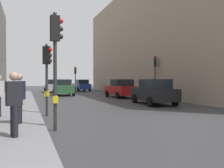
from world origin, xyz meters
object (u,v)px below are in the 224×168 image
pedestrian_in_dark_coat (14,101)px  traffic_light_mid_street (155,69)px  traffic_light_far_median (75,75)px  car_red_sedan (121,88)px  traffic_light_near_right (47,66)px  pedestrian_with_grey_backpack (18,95)px  car_blue_van (81,85)px  car_dark_suv (154,92)px  traffic_light_near_left (56,50)px  car_green_estate (63,87)px  car_silver_hatchback (52,86)px

pedestrian_in_dark_coat → traffic_light_mid_street: bearing=46.2°
traffic_light_far_median → car_red_sedan: (2.56, -9.55, -1.51)m
traffic_light_far_median → traffic_light_near_right: bearing=-105.0°
pedestrian_with_grey_backpack → car_blue_van: bearing=72.8°
traffic_light_mid_street → car_blue_van: traffic_light_mid_street is taller
traffic_light_far_median → car_dark_suv: 16.46m
car_red_sedan → pedestrian_in_dark_coat: bearing=-122.2°
car_red_sedan → car_dark_suv: size_ratio=0.99×
traffic_light_near_left → car_green_estate: size_ratio=0.94×
traffic_light_near_left → traffic_light_far_median: bearing=77.2°
car_red_sedan → traffic_light_near_left: bearing=-120.5°
traffic_light_near_right → pedestrian_with_grey_backpack: (-1.22, -2.51, -1.18)m
car_dark_suv → pedestrian_in_dark_coat: bearing=-139.1°
car_green_estate → traffic_light_near_right: bearing=-101.1°
traffic_light_far_median → pedestrian_with_grey_backpack: 22.61m
traffic_light_far_median → pedestrian_in_dark_coat: size_ratio=1.96×
pedestrian_with_grey_backpack → pedestrian_in_dark_coat: 2.08m
traffic_light_mid_street → car_dark_suv: (-2.54, -4.20, -1.78)m
traffic_light_mid_street → pedestrian_with_grey_backpack: traffic_light_mid_street is taller
traffic_light_far_median → traffic_light_mid_street: 12.97m
traffic_light_mid_street → car_green_estate: (-7.08, 7.68, -1.78)m
car_blue_van → pedestrian_with_grey_backpack: (-8.24, -26.55, 0.29)m
car_red_sedan → car_green_estate: bearing=132.5°
pedestrian_with_grey_backpack → pedestrian_in_dark_coat: (-0.03, -2.08, -0.03)m
traffic_light_near_left → pedestrian_with_grey_backpack: traffic_light_near_left is taller
traffic_light_near_left → car_red_sedan: (7.68, 13.04, -1.84)m
car_silver_hatchback → pedestrian_in_dark_coat: size_ratio=2.39×
car_silver_hatchback → car_blue_van: bearing=26.9°
traffic_light_near_left → car_silver_hatchback: 25.32m
car_blue_van → car_silver_hatchback: 5.17m
traffic_light_far_median → car_blue_van: 5.45m
traffic_light_far_median → car_silver_hatchback: bearing=136.8°
traffic_light_near_left → car_green_estate: (2.90, 18.25, -1.84)m
car_red_sedan → car_blue_van: 14.44m
traffic_light_far_median → pedestrian_with_grey_backpack: traffic_light_far_median is taller
traffic_light_far_median → traffic_light_near_left: traffic_light_near_left is taller
traffic_light_near_right → traffic_light_far_median: traffic_light_far_median is taller
traffic_light_far_median → traffic_light_mid_street: size_ratio=0.90×
traffic_light_mid_street → car_green_estate: traffic_light_mid_street is taller
car_silver_hatchback → pedestrian_with_grey_backpack: pedestrian_with_grey_backpack is taller
traffic_light_mid_street → pedestrian_with_grey_backpack: 14.86m
traffic_light_near_left → pedestrian_with_grey_backpack: (-1.22, 0.92, -1.56)m
traffic_light_mid_street → pedestrian_in_dark_coat: traffic_light_mid_street is taller
car_blue_van → car_dark_suv: size_ratio=1.00×
car_green_estate → car_silver_hatchback: same height
traffic_light_mid_street → car_red_sedan: traffic_light_mid_street is taller
traffic_light_far_median → pedestrian_with_grey_backpack: bearing=-106.3°
car_blue_van → car_silver_hatchback: size_ratio=1.02×
traffic_light_near_left → car_blue_van: size_ratio=0.91×
pedestrian_with_grey_backpack → pedestrian_in_dark_coat: size_ratio=1.00×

